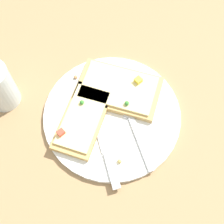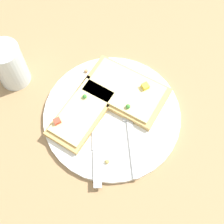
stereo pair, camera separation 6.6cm
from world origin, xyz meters
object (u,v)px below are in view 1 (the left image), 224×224
at_px(knife, 106,150).
at_px(pizza_slice_corner, 83,119).
at_px(pizza_slice_main, 119,89).
at_px(fork, 133,122).
at_px(plate, 112,115).

xyz_separation_m(knife, pizza_slice_corner, (0.01, 0.08, 0.01)).
height_order(pizza_slice_main, pizza_slice_corner, same).
distance_m(fork, pizza_slice_corner, 0.11).
bearing_deg(plate, fork, -71.79).
bearing_deg(fork, plate, 46.93).
bearing_deg(pizza_slice_corner, plate, -57.01).
relative_size(plate, knife, 1.67).
bearing_deg(plate, pizza_slice_main, 28.33).
bearing_deg(pizza_slice_corner, pizza_slice_main, -28.11).
height_order(fork, pizza_slice_corner, pizza_slice_corner).
xyz_separation_m(fork, knife, (-0.08, -0.00, 0.00)).
height_order(knife, pizza_slice_corner, pizza_slice_corner).
distance_m(fork, pizza_slice_main, 0.08).
relative_size(plate, pizza_slice_corner, 1.61).
relative_size(fork, pizza_slice_corner, 1.00).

